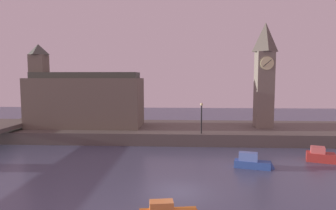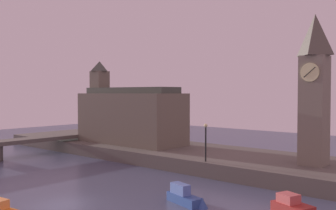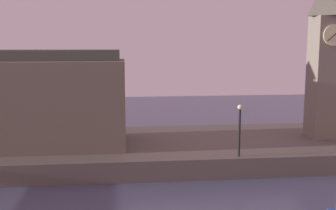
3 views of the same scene
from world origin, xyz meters
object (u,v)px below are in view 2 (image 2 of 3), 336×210
parliament_hall (129,115)px  streetlamp (206,138)px  boat_tour_blue (186,197)px  clock_tower (314,87)px  boat_dinghy_red (296,209)px

parliament_hall → streetlamp: size_ratio=4.09×
streetlamp → boat_tour_blue: bearing=-63.2°
clock_tower → boat_dinghy_red: size_ratio=3.87×
parliament_hall → streetlamp: 16.77m
clock_tower → parliament_hall: size_ratio=0.92×
clock_tower → boat_tour_blue: clock_tower is taller
streetlamp → boat_dinghy_red: streetlamp is taller
parliament_hall → boat_tour_blue: 24.77m
clock_tower → parliament_hall: clock_tower is taller
streetlamp → boat_tour_blue: size_ratio=0.97×
parliament_hall → boat_dinghy_red: parliament_hall is taller
streetlamp → clock_tower: bearing=30.6°
boat_tour_blue → boat_dinghy_red: boat_dinghy_red is taller
parliament_hall → boat_tour_blue: bearing=-33.1°
boat_tour_blue → boat_dinghy_red: size_ratio=1.06×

